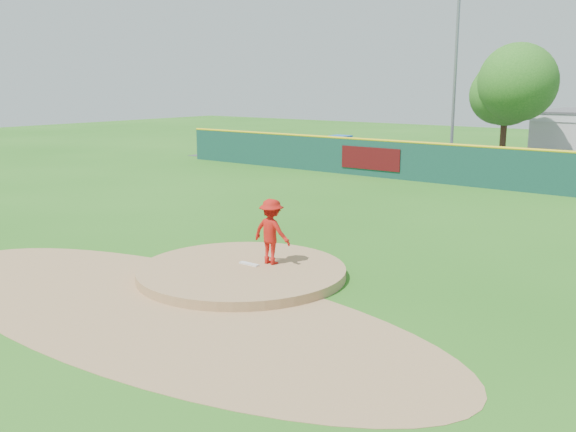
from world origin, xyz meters
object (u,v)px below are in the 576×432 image
Objects in this scene: light_pole_left at (456,66)px; pitcher at (272,232)px; playground_slide at (339,149)px; deciduous_tree at (506,91)px.

pitcher is at bearing -76.30° from light_pole_left.
playground_slide is (-11.61, 21.03, -0.24)m from pitcher.
deciduous_tree is at bearing 19.15° from playground_slide.
pitcher is 24.59m from deciduous_tree.
playground_slide is at bearing -62.00° from pitcher.
light_pole_left is at bearing -77.19° from pitcher.
deciduous_tree is at bearing -85.25° from pitcher.
deciduous_tree reaches higher than playground_slide.
deciduous_tree is (-2.39, 24.23, 3.42)m from pitcher.
deciduous_tree reaches higher than pitcher.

